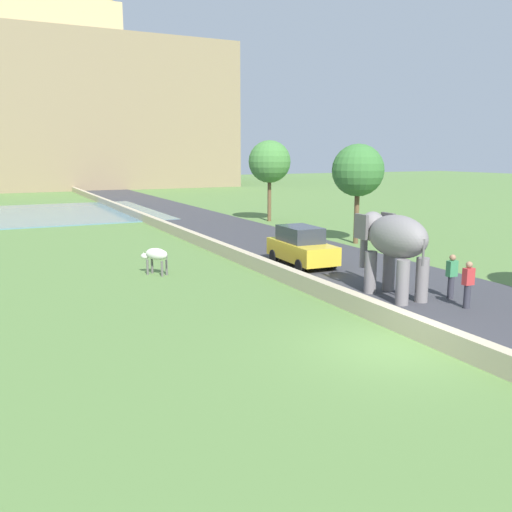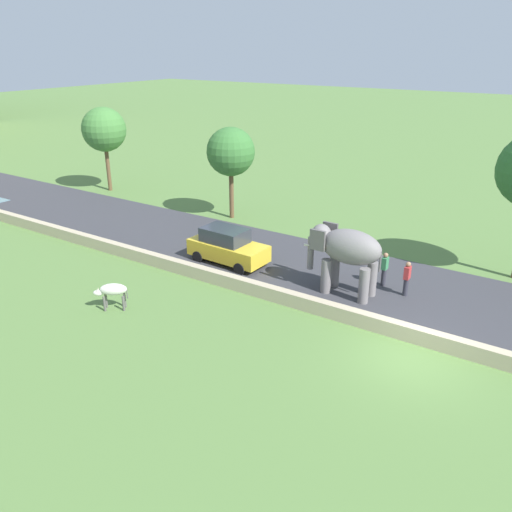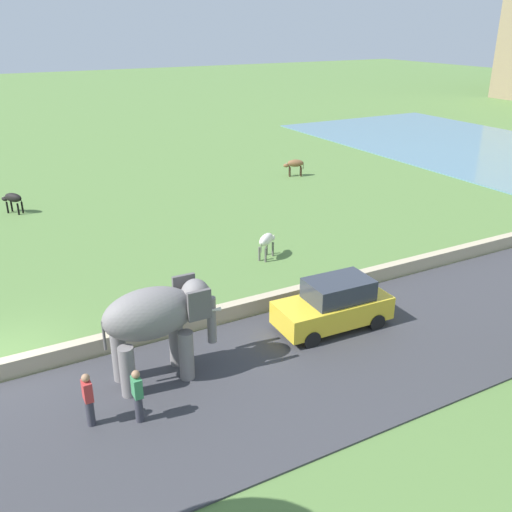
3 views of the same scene
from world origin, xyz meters
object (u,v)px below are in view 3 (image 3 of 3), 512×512
object	(u,v)px
elephant	(158,318)
person_beside_elephant	(138,395)
cow_white	(267,240)
person_trailing	(88,399)
cow_black	(13,199)
cow_brown	(295,164)
car_yellow	(334,304)

from	to	relation	value
elephant	person_beside_elephant	distance (m)	2.36
person_beside_elephant	cow_white	world-z (taller)	person_beside_elephant
elephant	person_trailing	distance (m)	2.90
elephant	cow_black	xyz separation A→B (m)	(-18.76, -1.80, -1.20)
elephant	cow_white	world-z (taller)	elephant
elephant	cow_brown	size ratio (longest dim) A/B	2.48
person_trailing	cow_brown	distance (m)	26.72
person_beside_elephant	elephant	bearing A→B (deg)	143.75
person_trailing	cow_black	bearing A→B (deg)	178.35
car_yellow	cow_white	distance (m)	6.60
cow_white	cow_black	world-z (taller)	same
car_yellow	cow_brown	xyz separation A→B (m)	(-18.12, 9.84, -0.06)
elephant	cow_brown	distance (m)	24.26
person_trailing	cow_white	size ratio (longest dim) A/B	1.23
elephant	cow_black	distance (m)	18.88
car_yellow	cow_brown	distance (m)	20.62
cow_brown	cow_black	size ratio (longest dim) A/B	1.09
car_yellow	cow_black	distance (m)	20.41
person_beside_elephant	car_yellow	distance (m)	7.64
cow_brown	cow_white	size ratio (longest dim) A/B	1.06
person_beside_elephant	cow_black	bearing A→B (deg)	-178.35
elephant	cow_brown	bearing A→B (deg)	138.39
car_yellow	cow_white	world-z (taller)	car_yellow
cow_black	person_beside_elephant	bearing A→B (deg)	1.65
person_beside_elephant	person_trailing	bearing A→B (deg)	-111.50
elephant	car_yellow	world-z (taller)	elephant
cow_white	cow_black	bearing A→B (deg)	-143.36
car_yellow	cow_black	world-z (taller)	car_yellow
elephant	car_yellow	xyz separation A→B (m)	(-0.00, 6.25, -1.14)
cow_brown	person_beside_elephant	bearing A→B (deg)	-41.19
person_beside_elephant	car_yellow	bearing A→B (deg)	102.49
person_trailing	cow_black	xyz separation A→B (m)	(-19.95, 0.57, -0.04)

